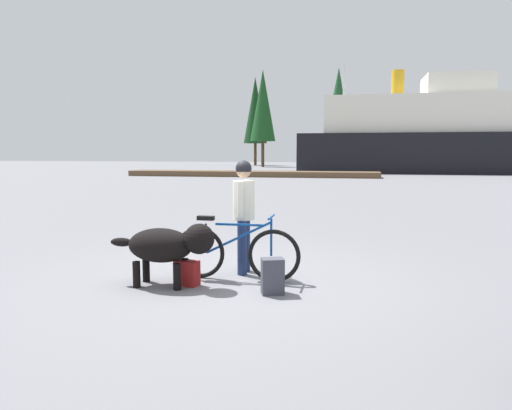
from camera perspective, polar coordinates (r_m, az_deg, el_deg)
name	(u,v)px	position (r m, az deg, el deg)	size (l,w,h in m)	color
ground_plane	(226,280)	(6.74, -3.64, -9.03)	(160.00, 160.00, 0.00)	slate
bicycle	(235,252)	(6.64, -2.54, -5.73)	(1.82, 0.44, 0.92)	black
person_cyclist	(244,206)	(6.92, -1.50, -0.14)	(0.32, 0.53, 1.68)	navy
dog	(168,245)	(6.40, -10.60, -4.80)	(1.47, 0.54, 0.86)	black
backpack	(273,276)	(6.04, 2.02, -8.61)	(0.28, 0.20, 0.46)	#3F3F4C
handbag_pannier	(187,273)	(6.49, -8.37, -8.15)	(0.32, 0.18, 0.34)	maroon
dock_pier	(251,174)	(35.11, -0.58, 3.80)	(18.65, 2.35, 0.40)	brown
ferry_boat	(428,136)	(44.73, 20.16, 7.81)	(22.27, 8.15, 9.00)	black
sailboat_moored	(342,166)	(43.38, 10.39, 4.62)	(6.85, 1.92, 9.43)	silver
pine_tree_far_left	(263,106)	(59.08, 0.83, 11.95)	(3.12, 3.12, 11.89)	#4C331E
pine_tree_center	(338,108)	(58.44, 9.93, 11.46)	(3.72, 3.72, 11.85)	#4C331E
pine_tree_far_right	(470,110)	(58.64, 24.54, 10.48)	(2.96, 2.96, 10.37)	#4C331E
pine_tree_mid_back	(255,110)	(65.80, -0.09, 11.39)	(3.21, 3.21, 12.03)	#4C331E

